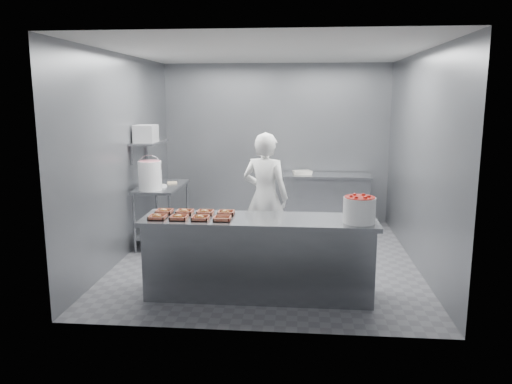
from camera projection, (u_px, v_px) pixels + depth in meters
floor at (267, 257)px, 7.01m from camera, size 4.50×4.50×0.00m
ceiling at (268, 51)px, 6.48m from camera, size 4.50×4.50×0.00m
wall_back at (276, 143)px, 8.94m from camera, size 4.00×0.04×2.80m
wall_left at (124, 157)px, 6.92m from camera, size 0.04×4.50×2.80m
wall_right at (419, 160)px, 6.57m from camera, size 0.04×4.50×2.80m
service_counter at (259, 257)px, 5.60m from camera, size 2.60×0.70×0.90m
prep_table at (162, 205)px, 7.63m from camera, size 0.60×1.20×0.90m
back_counter at (326, 200)px, 8.70m from camera, size 1.50×0.60×0.90m
wall_shelf at (149, 142)px, 7.46m from camera, size 0.35×0.90×0.03m
tray_0 at (157, 217)px, 5.48m from camera, size 0.19×0.18×0.06m
tray_1 at (179, 217)px, 5.46m from camera, size 0.19×0.18×0.06m
tray_2 at (200, 218)px, 5.43m from camera, size 0.19×0.18×0.06m
tray_3 at (222, 219)px, 5.41m from camera, size 0.19×0.18×0.04m
tray_4 at (164, 211)px, 5.75m from camera, size 0.19×0.18×0.06m
tray_5 at (185, 212)px, 5.72m from camera, size 0.19×0.18×0.06m
tray_6 at (205, 212)px, 5.70m from camera, size 0.19×0.18×0.06m
tray_7 at (226, 213)px, 5.68m from camera, size 0.19×0.18×0.06m
worker at (265, 197)px, 6.78m from camera, size 0.73×0.59×1.76m
strawberry_tub at (359, 209)px, 5.29m from camera, size 0.34×0.34×0.28m
glaze_bucket at (150, 175)px, 7.14m from camera, size 0.35×0.33×0.51m
bucket_lid at (157, 186)px, 7.43m from camera, size 0.31×0.31×0.02m
rag at (172, 183)px, 7.73m from camera, size 0.17×0.16×0.02m
appliance at (146, 134)px, 7.30m from camera, size 0.30×0.34×0.25m
paper_stack at (302, 172)px, 8.65m from camera, size 0.33×0.27×0.06m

